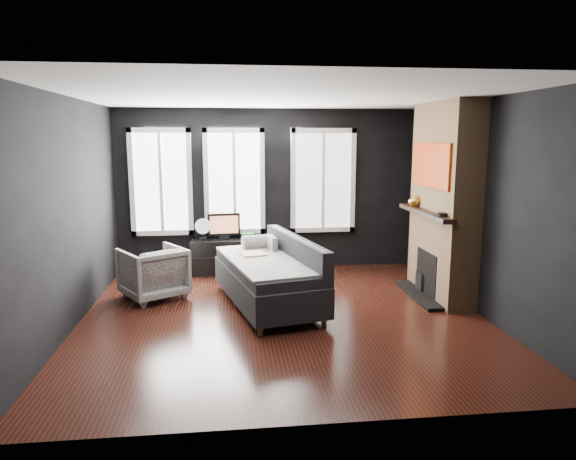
{
  "coord_description": "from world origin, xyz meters",
  "views": [
    {
      "loc": [
        -0.64,
        -6.14,
        2.21
      ],
      "look_at": [
        0.1,
        0.3,
        1.05
      ],
      "focal_mm": 32.0,
      "sensor_mm": 36.0,
      "label": 1
    }
  ],
  "objects": [
    {
      "name": "floor",
      "position": [
        0.0,
        0.0,
        0.0
      ],
      "size": [
        5.0,
        5.0,
        0.0
      ],
      "primitive_type": "plane",
      "color": "black",
      "rests_on": "ground"
    },
    {
      "name": "ceiling",
      "position": [
        0.0,
        0.0,
        2.7
      ],
      "size": [
        5.0,
        5.0,
        0.0
      ],
      "primitive_type": "plane",
      "color": "white",
      "rests_on": "ground"
    },
    {
      "name": "wall_back",
      "position": [
        0.0,
        2.5,
        1.35
      ],
      "size": [
        5.0,
        0.02,
        2.7
      ],
      "primitive_type": "cube",
      "color": "black",
      "rests_on": "ground"
    },
    {
      "name": "wall_left",
      "position": [
        -2.5,
        0.0,
        1.35
      ],
      "size": [
        0.02,
        5.0,
        2.7
      ],
      "primitive_type": "cube",
      "color": "black",
      "rests_on": "ground"
    },
    {
      "name": "wall_right",
      "position": [
        2.5,
        0.0,
        1.35
      ],
      "size": [
        0.02,
        5.0,
        2.7
      ],
      "primitive_type": "cube",
      "color": "black",
      "rests_on": "ground"
    },
    {
      "name": "windows",
      "position": [
        -0.45,
        2.46,
        2.38
      ],
      "size": [
        4.0,
        0.16,
        1.76
      ],
      "primitive_type": null,
      "color": "white",
      "rests_on": "wall_back"
    },
    {
      "name": "fireplace",
      "position": [
        2.3,
        0.6,
        1.35
      ],
      "size": [
        0.7,
        1.62,
        2.7
      ],
      "primitive_type": null,
      "color": "#93724C",
      "rests_on": "floor"
    },
    {
      "name": "sofa",
      "position": [
        -0.16,
        0.44,
        0.46
      ],
      "size": [
        1.53,
        2.33,
        0.92
      ],
      "primitive_type": null,
      "rotation": [
        0.0,
        0.0,
        0.23
      ],
      "color": "#27282A",
      "rests_on": "floor"
    },
    {
      "name": "stripe_pillow",
      "position": [
        -0.06,
        1.04,
        0.66
      ],
      "size": [
        0.15,
        0.34,
        0.33
      ],
      "primitive_type": "cube",
      "rotation": [
        0.0,
        0.0,
        0.23
      ],
      "color": "gray",
      "rests_on": "sofa"
    },
    {
      "name": "armchair",
      "position": [
        -1.72,
        0.97,
        0.4
      ],
      "size": [
        1.05,
        1.03,
        0.8
      ],
      "primitive_type": "imported",
      "rotation": [
        0.0,
        0.0,
        -2.58
      ],
      "color": "white",
      "rests_on": "floor"
    },
    {
      "name": "media_console",
      "position": [
        -0.45,
        2.24,
        0.28
      ],
      "size": [
        1.68,
        0.6,
        0.57
      ],
      "primitive_type": null,
      "rotation": [
        0.0,
        0.0,
        -0.05
      ],
      "color": "black",
      "rests_on": "floor"
    },
    {
      "name": "monitor",
      "position": [
        -0.74,
        2.29,
        0.81
      ],
      "size": [
        0.55,
        0.17,
        0.48
      ],
      "primitive_type": null,
      "rotation": [
        0.0,
        0.0,
        0.1
      ],
      "color": "black",
      "rests_on": "media_console"
    },
    {
      "name": "desk_fan",
      "position": [
        -1.08,
        2.25,
        0.75
      ],
      "size": [
        0.29,
        0.29,
        0.36
      ],
      "primitive_type": null,
      "rotation": [
        0.0,
        0.0,
        -0.15
      ],
      "color": "#A6A6A6",
      "rests_on": "media_console"
    },
    {
      "name": "mug",
      "position": [
        0.02,
        2.14,
        0.63
      ],
      "size": [
        0.13,
        0.11,
        0.13
      ],
      "primitive_type": "imported",
      "rotation": [
        0.0,
        0.0,
        -0.03
      ],
      "color": "#EE5A29",
      "rests_on": "media_console"
    },
    {
      "name": "book",
      "position": [
        0.2,
        2.28,
        0.68
      ],
      "size": [
        0.15,
        0.07,
        0.22
      ],
      "primitive_type": "imported",
      "rotation": [
        0.0,
        0.0,
        -0.35
      ],
      "color": "#9F907B",
      "rests_on": "media_console"
    },
    {
      "name": "storage_box",
      "position": [
        -0.35,
        2.16,
        0.62
      ],
      "size": [
        0.21,
        0.16,
        0.11
      ],
      "primitive_type": "cube",
      "rotation": [
        0.0,
        0.0,
        -0.17
      ],
      "color": "#286E28",
      "rests_on": "media_console"
    },
    {
      "name": "mantel_vase",
      "position": [
        2.05,
        1.05,
        1.32
      ],
      "size": [
        0.21,
        0.22,
        0.18
      ],
      "primitive_type": "imported",
      "rotation": [
        0.0,
        0.0,
        -0.18
      ],
      "color": "gold",
      "rests_on": "fireplace"
    },
    {
      "name": "mantel_clock",
      "position": [
        2.05,
        0.05,
        1.25
      ],
      "size": [
        0.14,
        0.14,
        0.04
      ],
      "primitive_type": "cylinder",
      "rotation": [
        0.0,
        0.0,
        -0.05
      ],
      "color": "black",
      "rests_on": "fireplace"
    }
  ]
}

